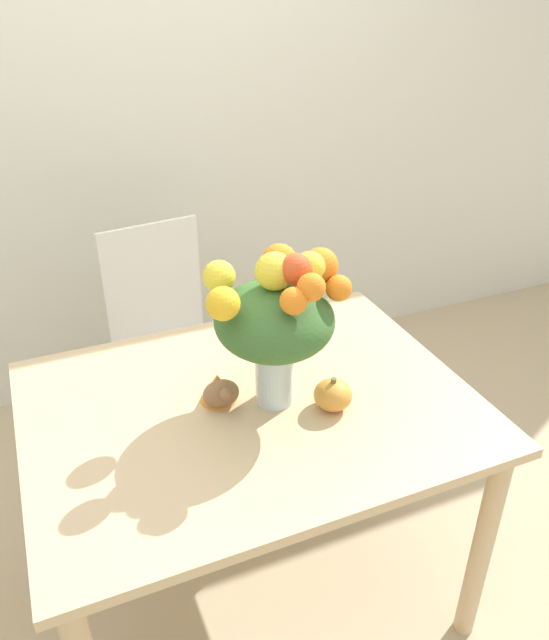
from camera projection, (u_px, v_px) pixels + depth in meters
ground_plane at (255, 584)px, 2.12m from camera, size 12.00×12.00×0.00m
wall_back at (125, 96)px, 2.56m from camera, size 8.00×0.06×2.70m
dining_table at (251, 432)px, 1.78m from camera, size 1.22×0.93×0.77m
flower_vase at (276, 315)px, 1.61m from camera, size 0.38×0.35×0.45m
pumpkin at (333, 395)px, 1.69m from camera, size 0.11×0.11×0.10m
turkey_figurine at (219, 390)px, 1.71m from camera, size 0.10×0.14×0.08m
dining_chair_near_window at (169, 344)px, 2.51m from camera, size 0.47×0.47×0.97m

